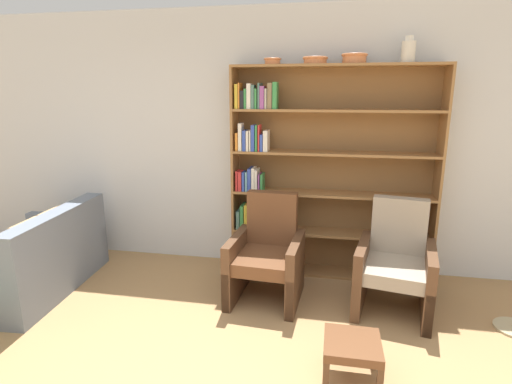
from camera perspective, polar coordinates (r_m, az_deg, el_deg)
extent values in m
cube|color=silver|center=(4.31, 4.34, 7.04)|extent=(12.00, 0.06, 2.75)
cube|color=olive|center=(4.26, -3.00, 2.95)|extent=(0.02, 0.30, 2.16)
cube|color=olive|center=(4.27, 24.55, 1.74)|extent=(0.02, 0.30, 2.16)
cube|color=olive|center=(4.07, 11.51, 17.29)|extent=(2.01, 0.30, 0.03)
cube|color=olive|center=(4.47, 10.18, -11.10)|extent=(2.01, 0.30, 0.03)
cube|color=brown|center=(4.28, 10.81, 2.79)|extent=(2.01, 0.01, 2.16)
cube|color=orange|center=(4.49, -2.44, -9.12)|extent=(0.02, 0.18, 0.22)
cube|color=#388C47|center=(4.50, -2.03, -9.35)|extent=(0.02, 0.19, 0.18)
cube|color=#669EB2|center=(4.45, -1.66, -8.87)|extent=(0.03, 0.15, 0.28)
cube|color=#388C47|center=(4.45, -1.31, -9.38)|extent=(0.03, 0.13, 0.21)
cube|color=orange|center=(4.46, -0.76, -9.33)|extent=(0.03, 0.17, 0.20)
cube|color=white|center=(4.46, -0.24, -9.41)|extent=(0.04, 0.17, 0.20)
cube|color=white|center=(4.45, 0.30, -8.97)|extent=(0.03, 0.20, 0.27)
cube|color=red|center=(4.42, 0.75, -9.24)|extent=(0.04, 0.15, 0.25)
cube|color=orange|center=(4.41, 1.30, -9.28)|extent=(0.04, 0.14, 0.25)
cube|color=red|center=(4.42, 1.79, -9.31)|extent=(0.02, 0.18, 0.24)
cube|color=orange|center=(4.40, 2.19, -9.41)|extent=(0.04, 0.13, 0.24)
cube|color=red|center=(4.40, 2.78, -9.29)|extent=(0.04, 0.16, 0.26)
cube|color=#334CB2|center=(4.42, 3.33, -9.84)|extent=(0.03, 0.16, 0.17)
cube|color=red|center=(4.41, 3.84, -9.25)|extent=(0.03, 0.20, 0.26)
cube|color=olive|center=(4.31, 10.43, -5.70)|extent=(2.01, 0.30, 0.03)
cube|color=#4C756B|center=(4.33, -2.40, -3.80)|extent=(0.04, 0.17, 0.20)
cube|color=#388C47|center=(4.32, -1.81, -3.42)|extent=(0.04, 0.20, 0.26)
cube|color=gold|center=(4.29, -1.30, -3.46)|extent=(0.04, 0.15, 0.27)
cube|color=black|center=(4.30, -0.76, -3.97)|extent=(0.04, 0.17, 0.19)
cube|color=#B2A899|center=(4.28, -0.25, -3.82)|extent=(0.04, 0.15, 0.22)
cube|color=orange|center=(4.27, 0.34, -4.07)|extent=(0.04, 0.12, 0.20)
cube|color=#669EB2|center=(4.29, 0.93, -3.90)|extent=(0.03, 0.20, 0.21)
cube|color=#994C99|center=(4.26, 1.28, -3.79)|extent=(0.02, 0.14, 0.24)
cube|color=white|center=(4.27, 1.75, -3.91)|extent=(0.03, 0.16, 0.22)
cube|color=#7F6B4C|center=(4.26, 2.18, -3.53)|extent=(0.02, 0.19, 0.28)
cube|color=olive|center=(4.19, 10.68, -0.25)|extent=(2.01, 0.30, 0.02)
cube|color=red|center=(4.21, -2.62, 1.70)|extent=(0.02, 0.15, 0.21)
cube|color=red|center=(4.21, -2.17, 1.66)|extent=(0.04, 0.15, 0.20)
cube|color=#334CB2|center=(4.19, -1.70, 1.59)|extent=(0.02, 0.13, 0.20)
cube|color=#669EB2|center=(4.20, -1.22, 1.65)|extent=(0.02, 0.17, 0.20)
cube|color=#334CB2|center=(4.20, -0.75, 1.90)|extent=(0.03, 0.20, 0.24)
cube|color=white|center=(4.18, -0.28, 1.87)|extent=(0.03, 0.16, 0.25)
cube|color=white|center=(4.19, 0.18, 1.77)|extent=(0.03, 0.18, 0.23)
cube|color=#994C99|center=(4.18, 0.58, 1.44)|extent=(0.02, 0.17, 0.18)
cube|color=#388C47|center=(4.17, 0.93, 1.40)|extent=(0.03, 0.16, 0.18)
cube|color=olive|center=(4.10, 10.95, 5.47)|extent=(2.01, 0.30, 0.02)
cube|color=orange|center=(4.15, -2.61, 7.23)|extent=(0.03, 0.15, 0.18)
cube|color=white|center=(4.12, -2.16, 7.87)|extent=(0.03, 0.13, 0.28)
cube|color=#334CB2|center=(4.12, -1.56, 7.39)|extent=(0.03, 0.14, 0.21)
cube|color=white|center=(4.13, -1.06, 7.38)|extent=(0.02, 0.17, 0.21)
cube|color=white|center=(4.11, -0.73, 7.38)|extent=(0.02, 0.14, 0.21)
cube|color=#334CB2|center=(4.10, -0.33, 7.74)|extent=(0.03, 0.14, 0.26)
cube|color=#388C47|center=(4.10, 0.17, 7.74)|extent=(0.02, 0.16, 0.26)
cube|color=red|center=(4.09, 0.52, 7.74)|extent=(0.02, 0.14, 0.27)
cube|color=#334CB2|center=(4.09, 0.89, 7.07)|extent=(0.03, 0.15, 0.17)
cube|color=white|center=(4.10, 1.50, 7.36)|extent=(0.04, 0.17, 0.21)
cube|color=olive|center=(4.07, 11.22, 11.36)|extent=(2.01, 0.30, 0.02)
cube|color=gold|center=(4.10, -2.70, 13.46)|extent=(0.03, 0.12, 0.24)
cube|color=orange|center=(4.12, -2.26, 13.56)|extent=(0.02, 0.16, 0.25)
cube|color=black|center=(4.12, -1.80, 13.05)|extent=(0.04, 0.18, 0.18)
cube|color=#388C47|center=(4.09, -1.40, 13.17)|extent=(0.02, 0.14, 0.20)
cube|color=white|center=(4.10, -0.85, 13.51)|extent=(0.04, 0.17, 0.24)
cube|color=#4C756B|center=(4.08, -0.35, 13.40)|extent=(0.03, 0.14, 0.23)
cube|color=#388C47|center=(4.07, 0.08, 13.17)|extent=(0.02, 0.13, 0.20)
cube|color=#4C756B|center=(4.09, 0.58, 13.55)|extent=(0.02, 0.19, 0.25)
cube|color=#994C99|center=(4.06, 0.99, 13.34)|extent=(0.04, 0.15, 0.22)
cube|color=#B2A899|center=(4.07, 1.54, 13.17)|extent=(0.02, 0.17, 0.20)
cube|color=#7F6B4C|center=(4.04, 2.06, 13.53)|extent=(0.04, 0.12, 0.25)
cube|color=#388C47|center=(4.04, 2.79, 13.59)|extent=(0.04, 0.15, 0.26)
cylinder|color=#C67547|center=(4.12, 2.38, 18.10)|extent=(0.15, 0.15, 0.06)
torus|color=#C67547|center=(4.12, 2.38, 18.44)|extent=(0.17, 0.17, 0.02)
cylinder|color=#C67547|center=(4.08, 8.45, 18.04)|extent=(0.22, 0.22, 0.06)
torus|color=#C67547|center=(4.08, 8.46, 18.40)|extent=(0.24, 0.24, 0.02)
cylinder|color=#C67547|center=(4.08, 13.87, 17.95)|extent=(0.22, 0.22, 0.09)
torus|color=#C67547|center=(4.08, 13.90, 18.47)|extent=(0.25, 0.25, 0.02)
cylinder|color=silver|center=(4.13, 20.93, 18.14)|extent=(0.13, 0.13, 0.19)
cylinder|color=silver|center=(4.15, 21.08, 19.79)|extent=(0.07, 0.07, 0.05)
cube|color=slate|center=(4.57, -29.57, -9.56)|extent=(0.98, 1.51, 0.41)
cube|color=slate|center=(4.24, -26.39, -5.08)|extent=(0.28, 1.46, 0.40)
cube|color=slate|center=(5.06, -25.31, -5.93)|extent=(0.89, 0.18, 0.57)
cube|color=tan|center=(4.17, -29.28, -5.99)|extent=(0.20, 0.37, 0.37)
cube|color=tan|center=(4.47, -26.46, -4.41)|extent=(0.20, 0.37, 0.37)
cube|color=brown|center=(3.51, 4.91, -15.18)|extent=(0.07, 0.07, 0.37)
cube|color=brown|center=(3.63, -4.27, -14.11)|extent=(0.07, 0.07, 0.37)
cube|color=brown|center=(4.05, 6.37, -11.07)|extent=(0.07, 0.07, 0.37)
cube|color=brown|center=(4.15, -1.57, -10.31)|extent=(0.07, 0.07, 0.37)
cube|color=brown|center=(3.73, 1.39, -9.62)|extent=(0.52, 0.67, 0.12)
cube|color=brown|center=(3.88, 2.34, -3.91)|extent=(0.49, 0.15, 0.55)
cube|color=brown|center=(3.73, 5.66, -11.32)|extent=(0.12, 0.68, 0.61)
cube|color=brown|center=(3.84, -2.77, -10.48)|extent=(0.12, 0.68, 0.61)
cube|color=brown|center=(3.57, 23.45, -15.84)|extent=(0.08, 0.08, 0.37)
cube|color=brown|center=(3.58, 13.99, -14.99)|extent=(0.08, 0.08, 0.37)
cube|color=brown|center=(4.12, 23.21, -11.75)|extent=(0.08, 0.08, 0.37)
cube|color=brown|center=(4.12, 15.15, -11.03)|extent=(0.08, 0.08, 0.37)
cube|color=tan|center=(3.74, 19.22, -10.38)|extent=(0.59, 0.72, 0.12)
cube|color=tan|center=(3.90, 19.76, -4.67)|extent=(0.49, 0.21, 0.55)
cube|color=brown|center=(3.79, 23.42, -12.03)|extent=(0.20, 0.68, 0.61)
cube|color=brown|center=(3.79, 14.80, -11.26)|extent=(0.20, 0.68, 0.61)
cube|color=brown|center=(3.10, 10.05, -21.01)|extent=(0.04, 0.04, 0.25)
cube|color=brown|center=(3.12, 16.53, -21.14)|extent=(0.04, 0.04, 0.25)
cube|color=brown|center=(2.83, 9.94, -24.79)|extent=(0.04, 0.04, 0.25)
cube|color=brown|center=(2.88, 13.62, -20.46)|extent=(0.37, 0.37, 0.06)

